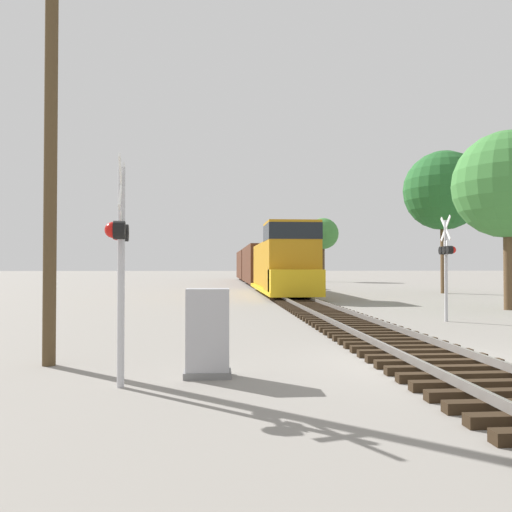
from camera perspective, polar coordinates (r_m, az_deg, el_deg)
ground_plane at (r=11.06m, az=19.53°, el=-11.62°), size 400.00×400.00×0.00m
rail_track_bed at (r=11.04m, az=19.52°, el=-10.93°), size 2.60×160.00×0.31m
freight_train at (r=52.39m, az=0.40°, el=-1.06°), size 3.09×51.01×4.66m
crossing_signal_near at (r=8.65m, az=-15.32°, el=1.05°), size 0.40×1.01×3.85m
crossing_signal_far at (r=19.49m, az=20.96°, el=0.04°), size 0.38×1.01×3.86m
relay_cabinet at (r=9.22m, az=-5.55°, el=-8.80°), size 0.86×0.52×1.61m
utility_pole at (r=11.34m, az=-22.40°, el=13.02°), size 1.80×0.26×9.24m
tree_far_right at (r=26.09m, az=26.82°, el=7.26°), size 4.95×4.95×8.28m
tree_mid_background at (r=39.91m, az=20.64°, el=6.97°), size 5.87×5.87×10.58m
tree_deep_background at (r=64.95m, az=7.66°, el=2.51°), size 4.01×4.01×8.22m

